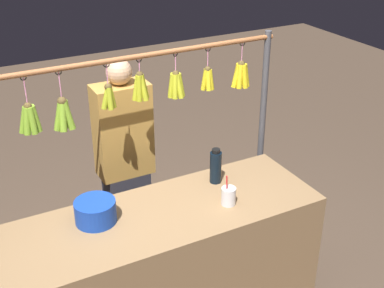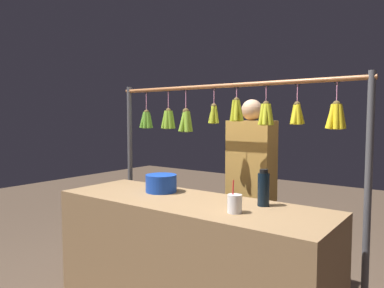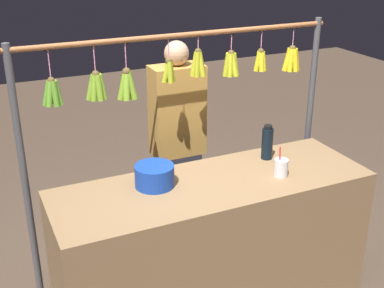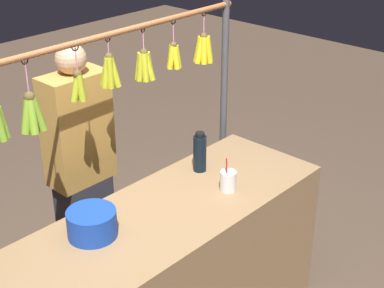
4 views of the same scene
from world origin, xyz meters
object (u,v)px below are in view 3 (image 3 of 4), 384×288
water_bottle (267,143)px  vendor_person (178,149)px  blue_bucket (155,176)px  drink_cup (281,168)px

water_bottle → vendor_person: size_ratio=0.15×
blue_bucket → drink_cup: size_ratio=1.21×
water_bottle → blue_bucket: bearing=4.0°
water_bottle → drink_cup: bearing=76.6°
water_bottle → vendor_person: (0.39, -0.59, -0.20)m
water_bottle → drink_cup: (0.06, 0.26, -0.06)m
drink_cup → vendor_person: 0.92m
blue_bucket → vendor_person: size_ratio=0.15×
water_bottle → drink_cup: water_bottle is taller
water_bottle → blue_bucket: (0.82, 0.06, -0.05)m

